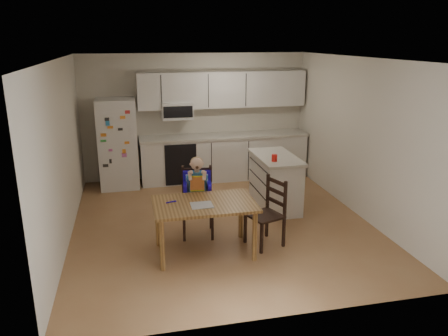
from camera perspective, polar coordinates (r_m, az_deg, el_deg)
room at (r=6.95m, az=-1.19°, el=3.93°), size 4.52×5.01×2.51m
refrigerator at (r=8.55m, az=-13.68°, el=3.11°), size 0.72×0.70×1.70m
kitchen_run at (r=8.82m, az=-0.23°, el=4.18°), size 3.37×0.62×2.15m
kitchen_island at (r=7.42m, az=6.70°, el=-1.75°), size 0.64×1.22×0.90m
red_cup at (r=6.95m, az=6.60°, el=1.32°), size 0.09×0.09×0.11m
dining_table at (r=5.75m, az=-2.59°, el=-5.44°), size 1.34×0.86×0.72m
napkin at (r=5.62m, az=-2.92°, el=-4.86°), size 0.28×0.24×0.01m
toddler_spoon at (r=5.75m, az=-7.01°, el=-4.43°), size 0.12×0.06×0.02m
chair_booster at (r=6.29m, az=-3.53°, el=-2.60°), size 0.50×0.50×1.18m
chair_side at (r=6.07m, az=6.08°, el=-5.14°), size 0.54×0.54×0.95m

